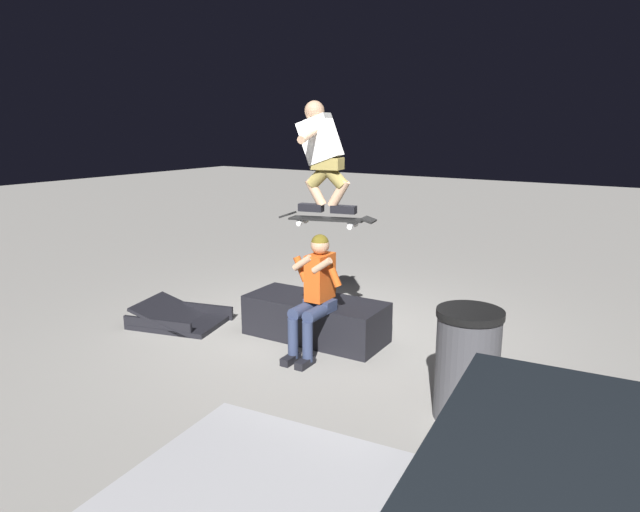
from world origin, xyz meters
name	(u,v)px	position (x,y,z in m)	size (l,w,h in m)	color
ground_plane	(327,334)	(0.00, 0.00, 0.00)	(40.00, 40.00, 0.00)	gray
ledge_box_main	(315,319)	(0.05, 0.18, 0.24)	(1.64, 0.69, 0.47)	black
person_sitting_on_ledge	(315,290)	(-0.20, 0.57, 0.72)	(0.59, 0.76, 1.31)	#2D3856
skateboard	(327,219)	(-0.30, 0.49, 1.48)	(1.04, 0.39, 0.13)	black
skater_airborne	(322,152)	(-0.24, 0.50, 2.17)	(0.63, 0.88, 1.12)	black
kicker_ramp	(180,320)	(1.71, 0.73, 0.06)	(1.18, 0.99, 0.37)	black
trash_bin	(467,364)	(-2.03, 1.02, 0.48)	(0.55, 0.55, 0.96)	#47474C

